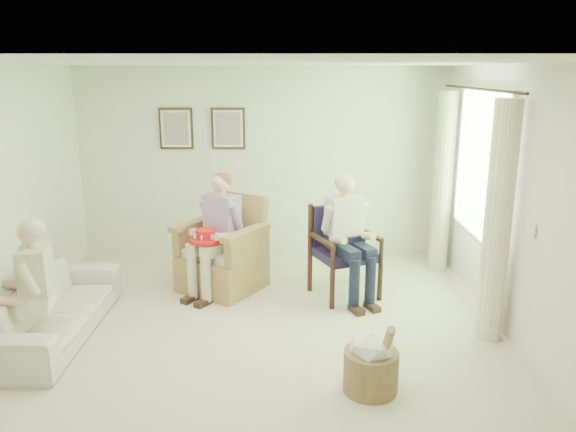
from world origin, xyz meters
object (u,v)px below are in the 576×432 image
object	(u,v)px
hatbox	(371,362)
red_hat	(206,237)
person_dark	(346,229)
person_sofa	(30,282)
wicker_armchair	(222,260)
wood_armchair	(344,247)
person_wicker	(220,226)
sofa	(52,308)

from	to	relation	value
hatbox	red_hat	bearing A→B (deg)	129.68
person_dark	person_sofa	size ratio (longest dim) A/B	1.12
wicker_armchair	wood_armchair	distance (m)	1.46
person_sofa	person_wicker	bearing A→B (deg)	121.65
sofa	hatbox	bearing A→B (deg)	-108.17
person_wicker	red_hat	size ratio (longest dim) A/B	3.68
sofa	person_sofa	distance (m)	0.56
wood_armchair	person_sofa	world-z (taller)	person_sofa
sofa	wood_armchair	bearing A→B (deg)	-69.38
wicker_armchair	person_dark	xyz separation A→B (m)	(1.43, -0.32, 0.47)
person_dark	red_hat	world-z (taller)	person_dark
wood_armchair	hatbox	bearing A→B (deg)	-112.46
sofa	person_dark	size ratio (longest dim) A/B	1.42
wood_armchair	person_sofa	xyz separation A→B (m)	(-2.96, -1.49, 0.14)
person_sofa	red_hat	bearing A→B (deg)	121.05
wood_armchair	sofa	world-z (taller)	wood_armchair
wood_armchair	person_wicker	bearing A→B (deg)	156.66
person_wicker	hatbox	distance (m)	2.62
sofa	person_dark	world-z (taller)	person_dark
wicker_armchair	person_dark	size ratio (longest dim) A/B	0.79
hatbox	person_sofa	bearing A→B (deg)	168.57
sofa	person_dark	xyz separation A→B (m)	(2.96, 0.94, 0.54)
wood_armchair	sofa	size ratio (longest dim) A/B	0.52
wicker_armchair	person_sofa	distance (m)	2.26
person_sofa	red_hat	world-z (taller)	person_sofa
person_dark	wicker_armchair	bearing A→B (deg)	144.26
person_wicker	person_sofa	world-z (taller)	person_wicker
wicker_armchair	red_hat	world-z (taller)	wicker_armchair
person_wicker	hatbox	world-z (taller)	person_wicker
sofa	hatbox	xyz separation A→B (m)	(2.99, -0.98, -0.03)
wood_armchair	wicker_armchair	bearing A→B (deg)	150.85
wicker_armchair	wood_armchair	xyz separation A→B (m)	(1.43, -0.15, 0.21)
hatbox	wicker_armchair	bearing A→B (deg)	123.16
wicker_armchair	sofa	distance (m)	1.98
person_dark	person_wicker	bearing A→B (deg)	149.92
wood_armchair	hatbox	size ratio (longest dim) A/B	1.56
sofa	person_wicker	bearing A→B (deg)	-53.84
wood_armchair	person_wicker	world-z (taller)	person_wicker
person_dark	sofa	bearing A→B (deg)	174.40
hatbox	wood_armchair	bearing A→B (deg)	90.83
wood_armchair	red_hat	size ratio (longest dim) A/B	2.73
person_dark	red_hat	size ratio (longest dim) A/B	3.72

